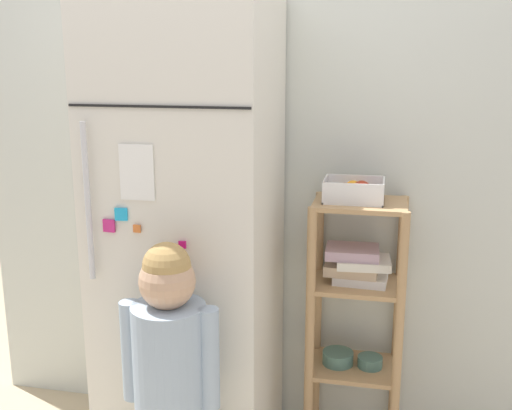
% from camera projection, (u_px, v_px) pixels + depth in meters
% --- Properties ---
extents(kitchen_wall_back, '(2.47, 0.03, 2.34)m').
position_uv_depth(kitchen_wall_back, '(252.00, 164.00, 2.59)').
color(kitchen_wall_back, silver).
rests_on(kitchen_wall_back, ground).
extents(refrigerator, '(0.63, 0.63, 1.84)m').
position_uv_depth(refrigerator, '(191.00, 241.00, 2.37)').
color(refrigerator, silver).
rests_on(refrigerator, ground).
extents(child_standing, '(0.34, 0.25, 1.04)m').
position_uv_depth(child_standing, '(170.00, 362.00, 2.03)').
color(child_standing, '#4A5962').
rests_on(child_standing, ground).
extents(pantry_shelf_unit, '(0.37, 0.29, 1.07)m').
position_uv_depth(pantry_shelf_unit, '(356.00, 301.00, 2.45)').
color(pantry_shelf_unit, tan).
rests_on(pantry_shelf_unit, ground).
extents(fruit_bin, '(0.23, 0.18, 0.08)m').
position_uv_depth(fruit_bin, '(355.00, 192.00, 2.36)').
color(fruit_bin, white).
rests_on(fruit_bin, pantry_shelf_unit).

